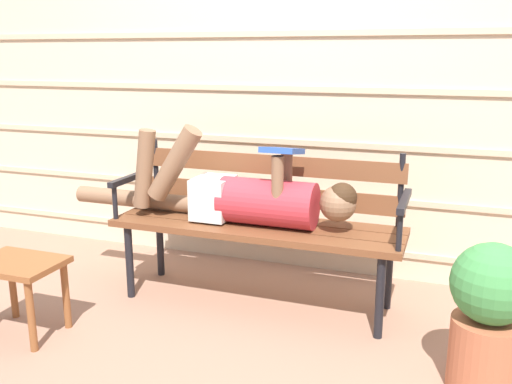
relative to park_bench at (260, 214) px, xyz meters
name	(u,v)px	position (x,y,z in m)	size (l,w,h in m)	color
ground_plane	(252,306)	(0.00, -0.13, -0.50)	(12.00, 12.00, 0.00)	#936B56
house_siding	(291,89)	(0.00, 0.58, 0.66)	(5.26, 0.08, 2.32)	beige
park_bench	(260,214)	(0.00, 0.00, 0.00)	(1.61, 0.47, 0.86)	brown
reclining_person	(241,195)	(-0.09, -0.07, 0.12)	(1.74, 0.25, 0.54)	#B72D38
footstool	(19,275)	(-0.98, -0.80, -0.19)	(0.43, 0.31, 0.39)	brown
potted_plant	(489,315)	(1.18, -0.54, -0.16)	(0.33, 0.33, 0.64)	#AD5B3D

